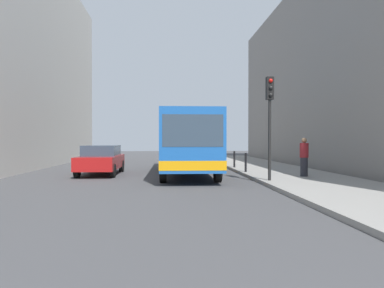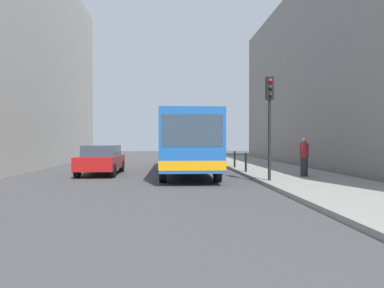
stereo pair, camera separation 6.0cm
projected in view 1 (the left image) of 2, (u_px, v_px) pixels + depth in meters
name	position (u px, v px, depth m)	size (l,w,h in m)	color
ground_plane	(178.00, 178.00, 16.43)	(80.00, 80.00, 0.00)	#424244
sidewalk	(292.00, 175.00, 16.83)	(4.40, 40.00, 0.15)	gray
building_right	(368.00, 69.00, 21.19)	(7.00, 32.00, 12.05)	gray
bus	(186.00, 141.00, 18.66)	(2.67, 11.05, 3.00)	#19519E
car_beside_bus	(101.00, 159.00, 17.97)	(1.89, 4.41, 1.48)	maroon
traffic_light	(270.00, 108.00, 14.03)	(0.28, 0.33, 4.10)	black
bollard_near	(246.00, 162.00, 17.84)	(0.11, 0.11, 0.95)	black
bollard_mid	(234.00, 159.00, 20.81)	(0.11, 0.11, 0.95)	black
pedestrian_near_signal	(304.00, 157.00, 15.64)	(0.38, 0.38, 1.70)	#26262D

